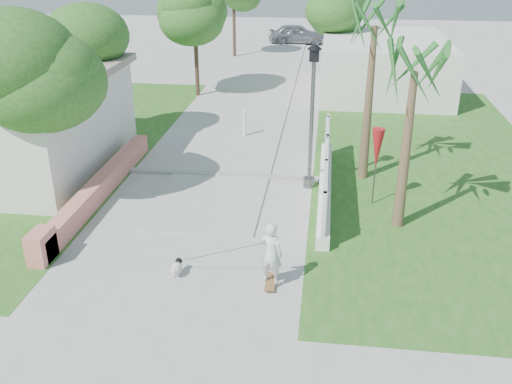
# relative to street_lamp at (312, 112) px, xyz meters

# --- Properties ---
(ground) EXTENTS (90.00, 90.00, 0.00)m
(ground) POSITION_rel_street_lamp_xyz_m (-2.90, -5.50, -2.43)
(ground) COLOR #B7B7B2
(ground) RESTS_ON ground
(path_strip) EXTENTS (3.20, 36.00, 0.06)m
(path_strip) POSITION_rel_street_lamp_xyz_m (-2.90, 14.50, -2.40)
(path_strip) COLOR #B7B7B2
(path_strip) RESTS_ON ground
(curb) EXTENTS (6.50, 0.25, 0.10)m
(curb) POSITION_rel_street_lamp_xyz_m (-2.90, 0.50, -2.38)
(curb) COLOR #999993
(curb) RESTS_ON ground
(grass_left) EXTENTS (8.00, 20.00, 0.01)m
(grass_left) POSITION_rel_street_lamp_xyz_m (-9.90, 2.50, -2.42)
(grass_left) COLOR #295C1D
(grass_left) RESTS_ON ground
(grass_right) EXTENTS (8.00, 20.00, 0.01)m
(grass_right) POSITION_rel_street_lamp_xyz_m (4.10, 2.50, -2.42)
(grass_right) COLOR #295C1D
(grass_right) RESTS_ON ground
(pink_wall) EXTENTS (0.45, 8.20, 0.80)m
(pink_wall) POSITION_rel_street_lamp_xyz_m (-6.20, -1.95, -2.11)
(pink_wall) COLOR #D77B6E
(pink_wall) RESTS_ON ground
(lattice_fence) EXTENTS (0.35, 7.00, 1.50)m
(lattice_fence) POSITION_rel_street_lamp_xyz_m (0.50, -0.50, -1.88)
(lattice_fence) COLOR white
(lattice_fence) RESTS_ON ground
(building_right) EXTENTS (6.00, 8.00, 2.60)m
(building_right) POSITION_rel_street_lamp_xyz_m (3.10, 12.50, -1.13)
(building_right) COLOR silver
(building_right) RESTS_ON ground
(street_lamp) EXTENTS (0.44, 0.44, 4.44)m
(street_lamp) POSITION_rel_street_lamp_xyz_m (0.00, 0.00, 0.00)
(street_lamp) COLOR #59595E
(street_lamp) RESTS_ON ground
(bollard) EXTENTS (0.14, 0.14, 1.09)m
(bollard) POSITION_rel_street_lamp_xyz_m (-2.70, 4.50, -1.84)
(bollard) COLOR white
(bollard) RESTS_ON ground
(patio_umbrella) EXTENTS (0.36, 0.36, 2.30)m
(patio_umbrella) POSITION_rel_street_lamp_xyz_m (1.90, -1.00, -0.74)
(patio_umbrella) COLOR #59595E
(patio_umbrella) RESTS_ON ground
(tree_left_near) EXTENTS (3.60, 3.60, 5.28)m
(tree_left_near) POSITION_rel_street_lamp_xyz_m (-7.38, -2.52, 1.40)
(tree_left_near) COLOR #4C3826
(tree_left_near) RESTS_ON ground
(tree_left_mid) EXTENTS (3.20, 3.20, 4.85)m
(tree_left_mid) POSITION_rel_street_lamp_xyz_m (-8.38, 2.98, 1.07)
(tree_left_mid) COLOR #4C3826
(tree_left_mid) RESTS_ON ground
(tree_path_left) EXTENTS (3.40, 3.40, 5.23)m
(tree_path_left) POSITION_rel_street_lamp_xyz_m (-5.88, 10.48, 1.39)
(tree_path_left) COLOR #4C3826
(tree_path_left) RESTS_ON ground
(tree_path_right) EXTENTS (3.00, 3.00, 4.79)m
(tree_path_right) POSITION_rel_street_lamp_xyz_m (0.32, 14.48, 1.07)
(tree_path_right) COLOR #4C3826
(tree_path_right) RESTS_ON ground
(palm_far) EXTENTS (1.80, 1.80, 5.30)m
(palm_far) POSITION_rel_street_lamp_xyz_m (1.70, 1.00, 2.06)
(palm_far) COLOR brown
(palm_far) RESTS_ON ground
(palm_near) EXTENTS (1.80, 1.80, 4.70)m
(palm_near) POSITION_rel_street_lamp_xyz_m (2.50, -2.30, 1.53)
(palm_near) COLOR brown
(palm_near) RESTS_ON ground
(skateboarder) EXTENTS (2.51, 0.79, 1.56)m
(skateboarder) POSITION_rel_street_lamp_xyz_m (-1.31, -5.52, -1.71)
(skateboarder) COLOR olive
(skateboarder) RESTS_ON ground
(dog) EXTENTS (0.25, 0.54, 0.37)m
(dog) POSITION_rel_street_lamp_xyz_m (-2.82, -5.49, -2.22)
(dog) COLOR silver
(dog) RESTS_ON ground
(parked_car) EXTENTS (4.22, 2.10, 1.38)m
(parked_car) POSITION_rel_street_lamp_xyz_m (-1.96, 25.59, -1.73)
(parked_car) COLOR #A0A2A7
(parked_car) RESTS_ON ground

